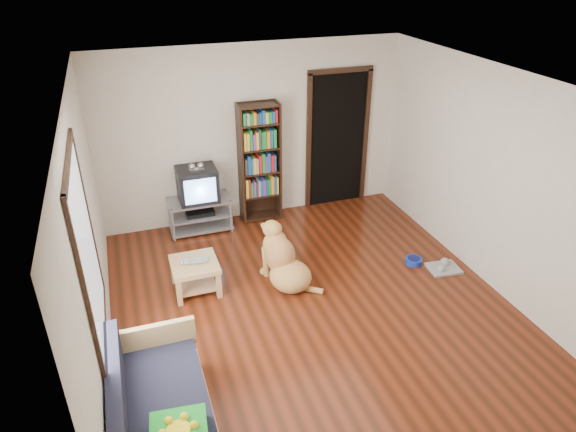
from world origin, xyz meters
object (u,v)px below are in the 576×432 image
object	(u,v)px
coffee_table	(195,271)
dog	(283,262)
grey_rag	(444,268)
bookshelf	(259,157)
tv_stand	(200,213)
laptop	(195,263)
sofa	(161,428)
crt_tv	(197,183)
dog_bowl	(414,261)

from	to	relation	value
coffee_table	dog	size ratio (longest dim) A/B	0.61
grey_rag	bookshelf	xyz separation A→B (m)	(-1.85, 2.16, 0.99)
tv_stand	dog	bearing A→B (deg)	-65.89
laptop	sofa	distance (m)	2.23
laptop	bookshelf	distance (m)	2.13
crt_tv	coffee_table	xyz separation A→B (m)	(-0.33, -1.49, -0.46)
grey_rag	crt_tv	world-z (taller)	crt_tv
laptop	grey_rag	size ratio (longest dim) A/B	0.79
crt_tv	sofa	size ratio (longest dim) A/B	0.32
grey_rag	tv_stand	size ratio (longest dim) A/B	0.44
bookshelf	dog	size ratio (longest dim) A/B	2.01
coffee_table	laptop	bearing A→B (deg)	-90.00
dog	sofa	bearing A→B (deg)	-130.86
grey_rag	dog	size ratio (longest dim) A/B	0.45
tv_stand	crt_tv	world-z (taller)	crt_tv
dog	grey_rag	bearing A→B (deg)	-11.43
dog_bowl	sofa	distance (m)	3.93
grey_rag	coffee_table	xyz separation A→B (m)	(-3.13, 0.60, 0.27)
grey_rag	dog	world-z (taller)	dog
dog_bowl	coffee_table	bearing A→B (deg)	173.02
crt_tv	dog	distance (m)	1.88
bookshelf	crt_tv	bearing A→B (deg)	-175.68
sofa	dog	xyz separation A→B (m)	(1.71, 1.98, 0.03)
grey_rag	tv_stand	world-z (taller)	tv_stand
dog	bookshelf	bearing A→B (deg)	83.10
laptop	dog	world-z (taller)	dog
sofa	dog	distance (m)	2.62
grey_rag	crt_tv	bearing A→B (deg)	143.30
sofa	coffee_table	size ratio (longest dim) A/B	3.27
dog_bowl	coffee_table	size ratio (longest dim) A/B	0.40
tv_stand	crt_tv	size ratio (longest dim) A/B	1.55
sofa	dog_bowl	bearing A→B (deg)	27.52
bookshelf	dog	xyz separation A→B (m)	(-0.21, -1.74, -0.71)
grey_rag	sofa	bearing A→B (deg)	-157.54
bookshelf	sofa	world-z (taller)	bookshelf
dog_bowl	coffee_table	xyz separation A→B (m)	(-2.83, 0.35, 0.24)
laptop	coffee_table	distance (m)	0.14
laptop	dog_bowl	bearing A→B (deg)	6.35
laptop	sofa	size ratio (longest dim) A/B	0.18
dog	laptop	bearing A→B (deg)	172.03
crt_tv	dog	size ratio (longest dim) A/B	0.65
grey_rag	coffee_table	world-z (taller)	coffee_table
grey_rag	crt_tv	distance (m)	3.57
dog	tv_stand	bearing A→B (deg)	114.11
bookshelf	coffee_table	xyz separation A→B (m)	(-1.28, -1.57, -0.72)
tv_stand	coffee_table	distance (m)	1.51
grey_rag	sofa	xyz separation A→B (m)	(-3.78, -1.56, 0.25)
laptop	coffee_table	xyz separation A→B (m)	(-0.00, 0.03, -0.13)
tv_stand	dog_bowl	bearing A→B (deg)	-35.98
crt_tv	sofa	bearing A→B (deg)	-104.93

